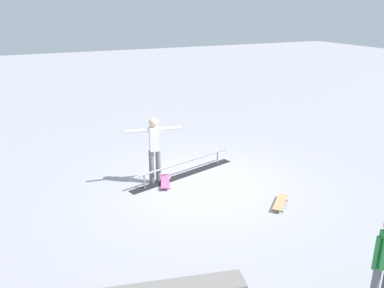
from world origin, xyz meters
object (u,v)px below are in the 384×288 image
Objects in this scene: grind_rail at (184,169)px; skater_main at (154,146)px; loose_skateboard_natural at (280,202)px; skateboard_main at (165,181)px.

skater_main is at bearing -8.19° from grind_rail.
skater_main is at bearing -90.40° from loose_skateboard_natural.
grind_rail is 3.74× the size of skateboard_main.
skater_main reaches higher than grind_rail.
loose_skateboard_natural is (-2.05, 2.22, -0.88)m from skater_main.
skater_main is 2.00× the size of skateboard_main.
skateboard_main is at bearing -37.21° from skater_main.
skateboard_main is 2.76m from loose_skateboard_natural.
loose_skateboard_natural is at bearing -38.25° from skater_main.
skater_main is 2.27× the size of loose_skateboard_natural.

